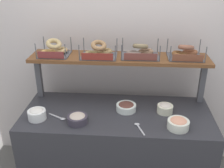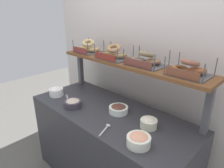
% 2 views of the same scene
% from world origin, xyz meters
% --- Properties ---
extents(back_wall, '(2.86, 0.06, 2.40)m').
position_xyz_m(back_wall, '(0.00, 0.55, 1.20)').
color(back_wall, beige).
rests_on(back_wall, ground_plane).
extents(deli_counter, '(1.66, 0.70, 0.85)m').
position_xyz_m(deli_counter, '(0.00, 0.00, 0.42)').
color(deli_counter, '#2D2D33').
rests_on(deli_counter, ground_plane).
extents(shelf_riser_left, '(0.05, 0.05, 0.40)m').
position_xyz_m(shelf_riser_left, '(-0.77, 0.27, 1.05)').
color(shelf_riser_left, '#4C4C51').
rests_on(shelf_riser_left, deli_counter).
extents(shelf_riser_right, '(0.05, 0.05, 0.40)m').
position_xyz_m(shelf_riser_right, '(0.77, 0.27, 1.05)').
color(shelf_riser_right, '#4C4C51').
rests_on(shelf_riser_right, deli_counter).
extents(upper_shelf, '(1.62, 0.32, 0.03)m').
position_xyz_m(upper_shelf, '(0.00, 0.27, 1.26)').
color(upper_shelf, brown).
rests_on(upper_shelf, shelf_riser_left).
extents(bowl_cream_cheese, '(0.15, 0.15, 0.10)m').
position_xyz_m(bowl_cream_cheese, '(-0.67, -0.15, 0.90)').
color(bowl_cream_cheese, white).
rests_on(bowl_cream_cheese, deli_counter).
extents(bowl_tuna_salad, '(0.17, 0.17, 0.08)m').
position_xyz_m(bowl_tuna_salad, '(-0.32, -0.18, 0.89)').
color(bowl_tuna_salad, '#3C3642').
rests_on(bowl_tuna_salad, deli_counter).
extents(bowl_lox_spread, '(0.17, 0.17, 0.09)m').
position_xyz_m(bowl_lox_spread, '(0.50, -0.20, 0.89)').
color(bowl_lox_spread, silver).
rests_on(bowl_lox_spread, deli_counter).
extents(bowl_chocolate_spread, '(0.18, 0.18, 0.07)m').
position_xyz_m(bowl_chocolate_spread, '(0.08, 0.05, 0.89)').
color(bowl_chocolate_spread, white).
rests_on(bowl_chocolate_spread, deli_counter).
extents(bowl_potato_salad, '(0.14, 0.14, 0.09)m').
position_xyz_m(bowl_potato_salad, '(0.42, 0.04, 0.89)').
color(bowl_potato_salad, '#E8E6C5').
rests_on(bowl_potato_salad, deli_counter).
extents(serving_spoon_near_plate, '(0.08, 0.17, 0.01)m').
position_xyz_m(serving_spoon_near_plate, '(0.19, -0.22, 0.86)').
color(serving_spoon_near_plate, '#B7B7BC').
rests_on(serving_spoon_near_plate, deli_counter).
extents(serving_spoon_by_edge, '(0.17, 0.10, 0.01)m').
position_xyz_m(serving_spoon_by_edge, '(-0.48, -0.13, 0.86)').
color(serving_spoon_by_edge, '#B7B7BC').
rests_on(serving_spoon_by_edge, deli_counter).
extents(bagel_basket_sesame, '(0.28, 0.25, 0.15)m').
position_xyz_m(bagel_basket_sesame, '(-0.59, 0.26, 1.33)').
color(bagel_basket_sesame, '#4C4C51').
rests_on(bagel_basket_sesame, upper_shelf).
extents(bagel_basket_everything, '(0.32, 0.25, 0.15)m').
position_xyz_m(bagel_basket_everything, '(-0.18, 0.25, 1.33)').
color(bagel_basket_everything, '#4C4C51').
rests_on(bagel_basket_everything, upper_shelf).
extents(bagel_basket_poppy, '(0.34, 0.26, 0.14)m').
position_xyz_m(bagel_basket_poppy, '(0.19, 0.27, 1.33)').
color(bagel_basket_poppy, '#4C4C51').
rests_on(bagel_basket_poppy, upper_shelf).
extents(bagel_basket_cinnamon_raisin, '(0.30, 0.26, 0.14)m').
position_xyz_m(bagel_basket_cinnamon_raisin, '(0.59, 0.28, 1.33)').
color(bagel_basket_cinnamon_raisin, '#4C4C51').
rests_on(bagel_basket_cinnamon_raisin, upper_shelf).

